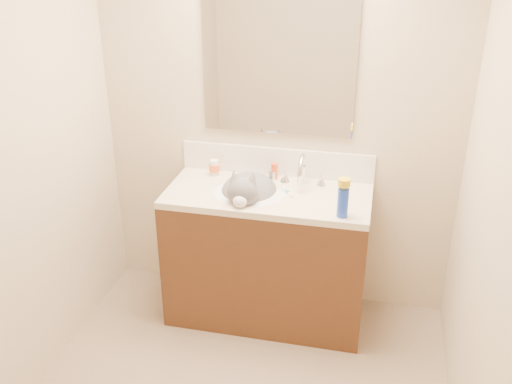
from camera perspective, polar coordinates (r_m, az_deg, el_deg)
The scene contains 16 objects.
room_shell at distance 2.22m, azimuth -3.77°, elevation 4.10°, with size 2.24×2.54×2.52m.
vanity_cabinet at distance 3.55m, azimuth 1.13°, elevation -6.63°, with size 1.20×0.55×0.82m, color #462713.
counter_slab at distance 3.34m, azimuth 1.19°, elevation -0.36°, with size 1.20×0.55×0.04m, color beige.
basin at distance 3.36m, azimuth -0.92°, elevation -1.15°, with size 0.45×0.36×0.14m, color white.
faucet at distance 3.40m, azimuth 4.65°, elevation 1.94°, with size 0.28×0.20×0.21m.
cat at distance 3.35m, azimuth -0.78°, elevation -0.20°, with size 0.39×0.48×0.35m.
backsplash at distance 3.54m, azimuth 2.07°, elevation 3.05°, with size 1.20×0.02×0.18m, color silver.
mirror at distance 3.36m, azimuth 2.23°, elevation 12.41°, with size 0.90×0.02×0.80m, color white.
pill_bottle at distance 3.56m, azimuth -4.18°, elevation 2.46°, with size 0.05×0.05×0.10m, color white.
pill_label at distance 3.56m, azimuth -4.18°, elevation 2.44°, with size 0.07×0.07×0.04m, color #E85926.
silver_jar at distance 3.50m, azimuth 1.64°, elevation 1.71°, with size 0.05×0.05×0.05m, color #B7B7BC.
amber_bottle at distance 3.50m, azimuth 1.84°, elevation 2.09°, with size 0.04×0.04×0.10m, color #CF4418.
toothbrush at distance 3.34m, azimuth 3.17°, elevation 0.01°, with size 0.02×0.14×0.01m, color white.
toothbrush_head at distance 3.33m, azimuth 3.17°, elevation 0.06°, with size 0.02×0.03×0.02m, color #62ABD1.
spray_can at distance 3.06m, azimuth 8.67°, elevation -1.07°, with size 0.06×0.06×0.16m, color blue.
spray_cap at distance 3.01m, azimuth 8.82°, elevation 0.95°, with size 0.07×0.07×0.04m, color yellow.
Camera 1 is at (0.60, -1.98, 2.29)m, focal length 40.00 mm.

